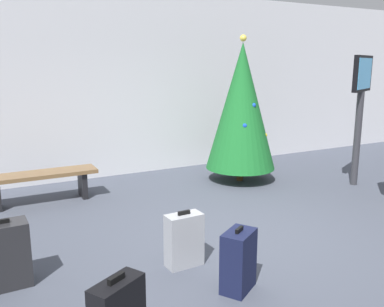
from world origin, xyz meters
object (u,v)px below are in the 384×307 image
object	(u,v)px
holiday_tree	(242,107)
suitcase_4	(4,255)
flight_info_kiosk	(361,96)
suitcase_2	(184,240)
waiting_bench	(41,180)
suitcase_1	(238,261)

from	to	relation	value
holiday_tree	suitcase_4	world-z (taller)	holiday_tree
flight_info_kiosk	suitcase_2	bearing A→B (deg)	-161.97
flight_info_kiosk	waiting_bench	bearing A→B (deg)	163.09
holiday_tree	suitcase_1	bearing A→B (deg)	-124.42
holiday_tree	suitcase_2	bearing A→B (deg)	-133.95
suitcase_4	suitcase_2	bearing A→B (deg)	-13.49
flight_info_kiosk	suitcase_1	xyz separation A→B (m)	(-3.82, -1.99, -1.28)
waiting_bench	suitcase_2	world-z (taller)	suitcase_2
holiday_tree	waiting_bench	world-z (taller)	holiday_tree
waiting_bench	suitcase_4	world-z (taller)	suitcase_4
suitcase_2	suitcase_4	distance (m)	1.76
flight_info_kiosk	suitcase_1	size ratio (longest dim) A/B	3.60
suitcase_4	flight_info_kiosk	bearing A→B (deg)	8.95
suitcase_1	suitcase_4	bearing A→B (deg)	150.83
suitcase_2	holiday_tree	bearing A→B (deg)	46.05
holiday_tree	suitcase_1	xyz separation A→B (m)	(-2.17, -3.17, -1.07)
suitcase_1	suitcase_2	distance (m)	0.71
holiday_tree	flight_info_kiosk	size ratio (longest dim) A/B	1.16
holiday_tree	suitcase_1	size ratio (longest dim) A/B	4.17
flight_info_kiosk	waiting_bench	xyz separation A→B (m)	(-5.07, 1.54, -1.21)
flight_info_kiosk	suitcase_4	xyz separation A→B (m)	(-5.77, -0.91, -1.25)
suitcase_4	waiting_bench	bearing A→B (deg)	74.15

